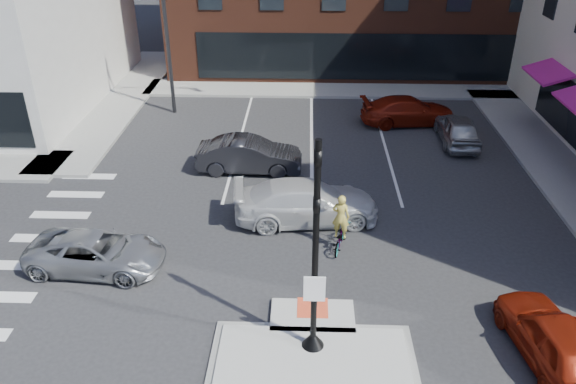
{
  "coord_description": "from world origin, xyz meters",
  "views": [
    {
      "loc": [
        -0.27,
        -10.82,
        10.95
      ],
      "look_at": [
        -0.84,
        5.47,
        2.0
      ],
      "focal_mm": 35.0,
      "sensor_mm": 36.0,
      "label": 1
    }
  ],
  "objects_px": {
    "red_sedan": "(554,339)",
    "white_pickup": "(306,202)",
    "silver_suv": "(96,252)",
    "bg_car_dark": "(249,155)",
    "bg_car_red": "(408,111)",
    "bg_car_silver": "(458,129)",
    "cyclist": "(340,231)"
  },
  "relations": [
    {
      "from": "white_pickup",
      "to": "bg_car_silver",
      "type": "bearing_deg",
      "value": -50.84
    },
    {
      "from": "white_pickup",
      "to": "bg_car_silver",
      "type": "relative_size",
      "value": 1.29
    },
    {
      "from": "bg_car_red",
      "to": "bg_car_silver",
      "type": "bearing_deg",
      "value": -148.46
    },
    {
      "from": "silver_suv",
      "to": "cyclist",
      "type": "height_order",
      "value": "cyclist"
    },
    {
      "from": "red_sedan",
      "to": "cyclist",
      "type": "relative_size",
      "value": 2.0
    },
    {
      "from": "silver_suv",
      "to": "cyclist",
      "type": "bearing_deg",
      "value": -75.27
    },
    {
      "from": "bg_car_silver",
      "to": "bg_car_dark",
      "type": "bearing_deg",
      "value": 20.31
    },
    {
      "from": "silver_suv",
      "to": "bg_car_silver",
      "type": "xyz_separation_m",
      "value": [
        13.89,
        10.6,
        0.08
      ]
    },
    {
      "from": "cyclist",
      "to": "red_sedan",
      "type": "bearing_deg",
      "value": 150.22
    },
    {
      "from": "white_pickup",
      "to": "bg_car_dark",
      "type": "height_order",
      "value": "white_pickup"
    },
    {
      "from": "white_pickup",
      "to": "cyclist",
      "type": "xyz_separation_m",
      "value": [
        1.15,
        -1.81,
        -0.07
      ]
    },
    {
      "from": "bg_car_dark",
      "to": "cyclist",
      "type": "relative_size",
      "value": 2.19
    },
    {
      "from": "bg_car_red",
      "to": "white_pickup",
      "type": "bearing_deg",
      "value": 144.1
    },
    {
      "from": "silver_suv",
      "to": "bg_car_dark",
      "type": "bearing_deg",
      "value": -25.78
    },
    {
      "from": "red_sedan",
      "to": "white_pickup",
      "type": "bearing_deg",
      "value": -55.26
    },
    {
      "from": "silver_suv",
      "to": "red_sedan",
      "type": "height_order",
      "value": "red_sedan"
    },
    {
      "from": "red_sedan",
      "to": "cyclist",
      "type": "distance_m",
      "value": 7.25
    },
    {
      "from": "bg_car_red",
      "to": "red_sedan",
      "type": "bearing_deg",
      "value": 176.3
    },
    {
      "from": "white_pickup",
      "to": "cyclist",
      "type": "relative_size",
      "value": 2.56
    },
    {
      "from": "bg_car_dark",
      "to": "bg_car_red",
      "type": "xyz_separation_m",
      "value": [
        7.69,
        5.78,
        -0.04
      ]
    },
    {
      "from": "red_sedan",
      "to": "white_pickup",
      "type": "xyz_separation_m",
      "value": [
        -6.42,
        6.79,
        0.07
      ]
    },
    {
      "from": "silver_suv",
      "to": "bg_car_dark",
      "type": "xyz_separation_m",
      "value": [
        4.22,
        7.23,
        0.13
      ]
    },
    {
      "from": "red_sedan",
      "to": "bg_car_dark",
      "type": "relative_size",
      "value": 0.91
    },
    {
      "from": "bg_car_silver",
      "to": "bg_car_red",
      "type": "relative_size",
      "value": 0.84
    },
    {
      "from": "red_sedan",
      "to": "cyclist",
      "type": "xyz_separation_m",
      "value": [
        -5.27,
        4.98,
        -0.01
      ]
    },
    {
      "from": "white_pickup",
      "to": "bg_car_silver",
      "type": "distance_m",
      "value": 10.29
    },
    {
      "from": "silver_suv",
      "to": "red_sedan",
      "type": "xyz_separation_m",
      "value": [
        13.12,
        -3.56,
        0.09
      ]
    },
    {
      "from": "bg_car_silver",
      "to": "cyclist",
      "type": "height_order",
      "value": "cyclist"
    },
    {
      "from": "silver_suv",
      "to": "bg_car_dark",
      "type": "distance_m",
      "value": 8.38
    },
    {
      "from": "silver_suv",
      "to": "bg_car_silver",
      "type": "relative_size",
      "value": 1.08
    },
    {
      "from": "red_sedan",
      "to": "bg_car_red",
      "type": "relative_size",
      "value": 0.85
    },
    {
      "from": "bg_car_dark",
      "to": "bg_car_red",
      "type": "height_order",
      "value": "bg_car_dark"
    }
  ]
}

